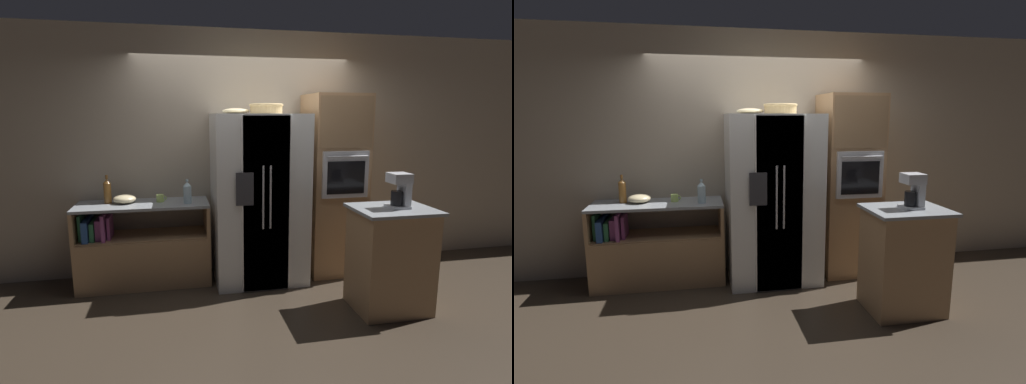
% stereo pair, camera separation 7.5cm
% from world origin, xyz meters
% --- Properties ---
extents(ground_plane, '(20.00, 20.00, 0.00)m').
position_xyz_m(ground_plane, '(0.00, 0.00, 0.00)').
color(ground_plane, '#382D23').
extents(wall_back, '(12.00, 0.06, 2.80)m').
position_xyz_m(wall_back, '(0.00, 0.48, 1.40)').
color(wall_back, tan).
rests_on(wall_back, ground_plane).
extents(counter_left, '(1.41, 0.55, 0.91)m').
position_xyz_m(counter_left, '(-1.18, 0.18, 0.33)').
color(counter_left, '#A87F56').
rests_on(counter_left, ground_plane).
extents(refrigerator, '(1.00, 0.82, 1.86)m').
position_xyz_m(refrigerator, '(0.10, 0.06, 0.93)').
color(refrigerator, white).
rests_on(refrigerator, ground_plane).
extents(wall_oven, '(0.64, 0.70, 2.08)m').
position_xyz_m(wall_oven, '(1.01, 0.13, 1.04)').
color(wall_oven, '#A87F56').
rests_on(wall_oven, ground_plane).
extents(island_counter, '(0.73, 0.60, 1.00)m').
position_xyz_m(island_counter, '(1.16, -0.93, 0.50)').
color(island_counter, '#A87F56').
rests_on(island_counter, ground_plane).
extents(wicker_basket, '(0.37, 0.37, 0.10)m').
position_xyz_m(wicker_basket, '(0.18, 0.05, 1.92)').
color(wicker_basket, tan).
rests_on(wicker_basket, refrigerator).
extents(fruit_bowl, '(0.29, 0.29, 0.06)m').
position_xyz_m(fruit_bowl, '(-0.14, 0.14, 1.89)').
color(fruit_bowl, beige).
rests_on(fruit_bowl, refrigerator).
extents(bottle_tall, '(0.09, 0.09, 0.26)m').
position_xyz_m(bottle_tall, '(-0.69, 0.08, 1.03)').
color(bottle_tall, silver).
rests_on(bottle_tall, counter_left).
extents(bottle_short, '(0.08, 0.08, 0.31)m').
position_xyz_m(bottle_short, '(-1.53, 0.25, 1.04)').
color(bottle_short, brown).
rests_on(bottle_short, counter_left).
extents(mug, '(0.11, 0.08, 0.08)m').
position_xyz_m(mug, '(-0.98, 0.22, 0.95)').
color(mug, '#B2D166').
rests_on(mug, counter_left).
extents(mixing_bowl, '(0.24, 0.24, 0.09)m').
position_xyz_m(mixing_bowl, '(-1.35, 0.22, 0.95)').
color(mixing_bowl, beige).
rests_on(mixing_bowl, counter_left).
extents(coffee_maker, '(0.18, 0.18, 0.32)m').
position_xyz_m(coffee_maker, '(1.22, -0.93, 1.17)').
color(coffee_maker, '#B2B2B7').
rests_on(coffee_maker, island_counter).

